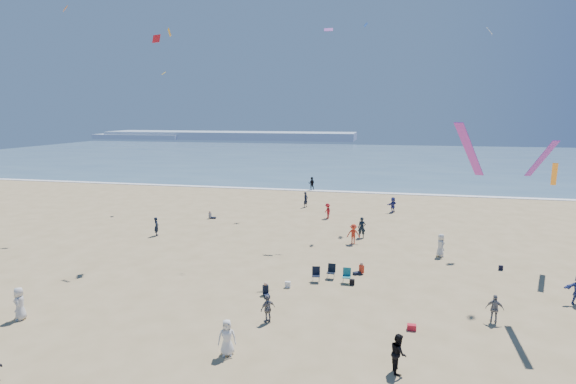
# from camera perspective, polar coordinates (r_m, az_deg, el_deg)

# --- Properties ---
(ground) EXTENTS (220.00, 220.00, 0.00)m
(ground) POSITION_cam_1_polar(r_m,az_deg,el_deg) (22.74, -9.83, -19.23)
(ground) COLOR tan
(ground) RESTS_ON ground
(ocean) EXTENTS (220.00, 100.00, 0.06)m
(ocean) POSITION_cam_1_polar(r_m,az_deg,el_deg) (114.11, 8.43, 4.28)
(ocean) COLOR #476B84
(ocean) RESTS_ON ground
(surf_line) EXTENTS (220.00, 1.20, 0.08)m
(surf_line) POSITION_cam_1_polar(r_m,az_deg,el_deg) (64.72, 5.29, 0.10)
(surf_line) COLOR white
(surf_line) RESTS_ON ground
(headland_far) EXTENTS (110.00, 20.00, 3.20)m
(headland_far) POSITION_cam_1_polar(r_m,az_deg,el_deg) (200.35, -7.48, 7.14)
(headland_far) COLOR #7A8EA8
(headland_far) RESTS_ON ground
(headland_near) EXTENTS (40.00, 14.00, 2.00)m
(headland_near) POSITION_cam_1_polar(r_m,az_deg,el_deg) (212.88, -18.19, 6.73)
(headland_near) COLOR #7A8EA8
(headland_near) RESTS_ON ground
(standing_flyers) EXTENTS (32.77, 51.07, 1.92)m
(standing_flyers) POSITION_cam_1_polar(r_m,az_deg,el_deg) (36.35, 5.74, -6.33)
(standing_flyers) COLOR black
(standing_flyers) RESTS_ON ground
(seated_group) EXTENTS (17.65, 33.80, 0.84)m
(seated_group) POSITION_cam_1_polar(r_m,az_deg,el_deg) (27.67, -2.78, -12.62)
(seated_group) COLOR white
(seated_group) RESTS_ON ground
(chair_cluster) EXTENTS (2.64, 1.47, 1.00)m
(chair_cluster) POSITION_cam_1_polar(r_m,az_deg,el_deg) (30.44, 5.50, -10.35)
(chair_cluster) COLOR black
(chair_cluster) RESTS_ON ground
(white_tote) EXTENTS (0.35, 0.20, 0.40)m
(white_tote) POSITION_cam_1_polar(r_m,az_deg,el_deg) (29.41, -0.03, -11.67)
(white_tote) COLOR white
(white_tote) RESTS_ON ground
(black_backpack) EXTENTS (0.30, 0.22, 0.38)m
(black_backpack) POSITION_cam_1_polar(r_m,az_deg,el_deg) (30.11, 8.15, -11.27)
(black_backpack) COLOR black
(black_backpack) RESTS_ON ground
(cooler) EXTENTS (0.45, 0.30, 0.30)m
(cooler) POSITION_cam_1_polar(r_m,az_deg,el_deg) (25.01, 15.43, -16.23)
(cooler) COLOR red
(cooler) RESTS_ON ground
(navy_bag) EXTENTS (0.28, 0.18, 0.34)m
(navy_bag) POSITION_cam_1_polar(r_m,az_deg,el_deg) (35.86, 25.41, -8.69)
(navy_bag) COLOR black
(navy_bag) RESTS_ON ground
(kites_aloft) EXTENTS (38.80, 40.96, 29.45)m
(kites_aloft) POSITION_cam_1_polar(r_m,az_deg,el_deg) (32.56, 15.03, 17.10)
(kites_aloft) COLOR green
(kites_aloft) RESTS_ON ground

